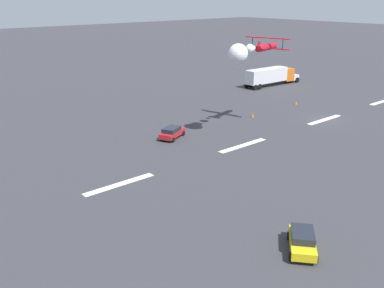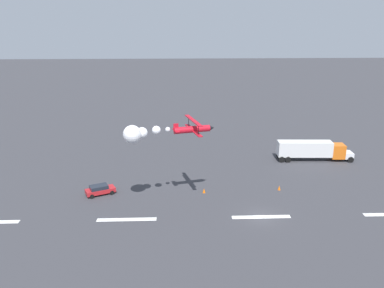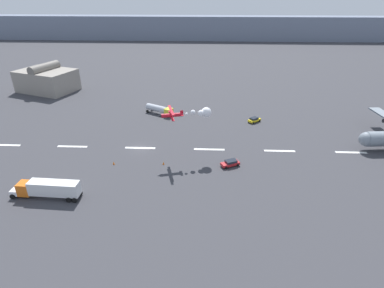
{
  "view_description": "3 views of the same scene",
  "coord_description": "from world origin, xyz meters",
  "px_view_note": "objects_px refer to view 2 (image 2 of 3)",
  "views": [
    {
      "loc": [
        56.97,
        35.12,
        18.22
      ],
      "look_at": [
        26.77,
        0.0,
        2.13
      ],
      "focal_mm": 40.54,
      "sensor_mm": 36.0,
      "label": 1
    },
    {
      "loc": [
        11.41,
        48.72,
        25.94
      ],
      "look_at": [
        9.25,
        -4.52,
        9.11
      ],
      "focal_mm": 37.64,
      "sensor_mm": 36.0,
      "label": 2
    },
    {
      "loc": [
        17.03,
        -72.86,
        38.29
      ],
      "look_at": [
        13.85,
        -3.14,
        3.06
      ],
      "focal_mm": 29.42,
      "sensor_mm": 36.0,
      "label": 3
    }
  ],
  "objects_px": {
    "semi_truck_orange": "(312,150)",
    "followme_car_yellow": "(100,190)",
    "traffic_cone_near": "(279,188)",
    "traffic_cone_far": "(204,191)",
    "stunt_biplane_red": "(150,133)"
  },
  "relations": [
    {
      "from": "traffic_cone_near",
      "to": "traffic_cone_far",
      "type": "relative_size",
      "value": 1.0
    },
    {
      "from": "semi_truck_orange",
      "to": "followme_car_yellow",
      "type": "bearing_deg",
      "value": 20.57
    },
    {
      "from": "stunt_biplane_red",
      "to": "followme_car_yellow",
      "type": "height_order",
      "value": "stunt_biplane_red"
    },
    {
      "from": "semi_truck_orange",
      "to": "traffic_cone_near",
      "type": "bearing_deg",
      "value": 54.72
    },
    {
      "from": "traffic_cone_near",
      "to": "semi_truck_orange",
      "type": "bearing_deg",
      "value": -125.28
    },
    {
      "from": "traffic_cone_far",
      "to": "followme_car_yellow",
      "type": "bearing_deg",
      "value": -0.15
    },
    {
      "from": "stunt_biplane_red",
      "to": "traffic_cone_far",
      "type": "bearing_deg",
      "value": -146.17
    },
    {
      "from": "stunt_biplane_red",
      "to": "semi_truck_orange",
      "type": "relative_size",
      "value": 0.88
    },
    {
      "from": "followme_car_yellow",
      "to": "traffic_cone_near",
      "type": "distance_m",
      "value": 27.84
    },
    {
      "from": "followme_car_yellow",
      "to": "traffic_cone_near",
      "type": "xyz_separation_m",
      "value": [
        -27.83,
        -0.56,
        -0.44
      ]
    },
    {
      "from": "followme_car_yellow",
      "to": "semi_truck_orange",
      "type": "bearing_deg",
      "value": -159.43
    },
    {
      "from": "stunt_biplane_red",
      "to": "semi_truck_orange",
      "type": "distance_m",
      "value": 36.1
    },
    {
      "from": "semi_truck_orange",
      "to": "traffic_cone_far",
      "type": "xyz_separation_m",
      "value": [
        21.4,
        14.05,
        -1.75
      ]
    },
    {
      "from": "semi_truck_orange",
      "to": "traffic_cone_near",
      "type": "distance_m",
      "value": 16.57
    },
    {
      "from": "stunt_biplane_red",
      "to": "traffic_cone_far",
      "type": "height_order",
      "value": "stunt_biplane_red"
    }
  ]
}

